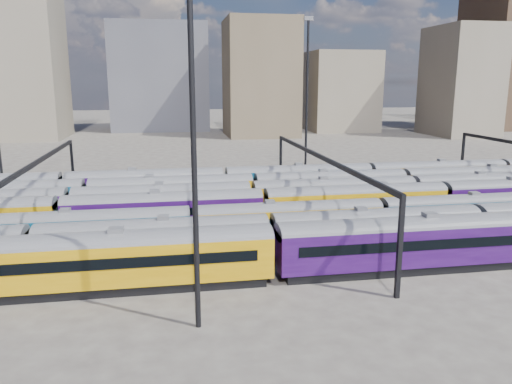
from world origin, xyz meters
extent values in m
plane|color=#453F3A|center=(0.00, 0.00, 0.00)|extent=(500.00, 500.00, 0.00)
cube|color=black|center=(-9.91, -15.00, 0.39)|extent=(21.28, 2.76, 0.78)
cube|color=#AC7806|center=(-9.91, -15.00, 2.41)|extent=(22.40, 3.25, 3.25)
cylinder|color=#4C4C51|center=(-9.91, -15.00, 4.03)|extent=(22.40, 3.25, 3.25)
cube|color=black|center=(-9.91, -16.64, 2.80)|extent=(19.71, 0.06, 0.84)
cube|color=black|center=(-9.91, -13.36, 2.80)|extent=(19.71, 0.06, 0.84)
cube|color=slate|center=(-9.91, -15.00, 4.90)|extent=(1.12, 1.01, 0.39)
cube|color=black|center=(13.09, -15.00, 0.39)|extent=(21.28, 2.76, 0.78)
cube|color=#22083D|center=(13.09, -15.00, 2.41)|extent=(22.40, 3.25, 3.25)
cylinder|color=#4C4C51|center=(13.09, -15.00, 4.03)|extent=(22.40, 3.25, 3.25)
cube|color=black|center=(13.09, -16.64, 2.80)|extent=(19.71, 0.06, 0.84)
cube|color=black|center=(13.09, -13.36, 2.80)|extent=(19.71, 0.06, 0.84)
cube|color=slate|center=(13.09, -15.00, 4.90)|extent=(1.12, 1.01, 0.39)
cube|color=black|center=(-8.02, -10.00, 0.35)|extent=(18.93, 2.46, 0.70)
cube|color=#22083D|center=(-8.02, -10.00, 2.14)|extent=(19.93, 2.89, 2.89)
cylinder|color=#4C4C51|center=(-8.02, -10.00, 3.59)|extent=(19.93, 2.89, 2.89)
cube|color=black|center=(-8.02, -11.46, 2.49)|extent=(17.54, 0.06, 0.75)
cube|color=black|center=(-8.02, -8.54, 2.49)|extent=(17.54, 0.06, 0.75)
cube|color=slate|center=(-8.02, -10.00, 4.36)|extent=(1.00, 0.90, 0.35)
cube|color=black|center=(12.51, -10.00, 0.35)|extent=(18.93, 2.46, 0.70)
cube|color=#053350|center=(12.51, -10.00, 2.14)|extent=(19.93, 2.89, 2.89)
cylinder|color=#4C4C51|center=(12.51, -10.00, 3.59)|extent=(19.93, 2.89, 2.89)
cube|color=black|center=(12.51, -11.46, 2.49)|extent=(17.54, 0.06, 0.75)
cube|color=black|center=(12.51, -8.54, 2.49)|extent=(17.54, 0.06, 0.75)
cube|color=slate|center=(12.51, -10.00, 4.36)|extent=(1.00, 0.90, 0.35)
cube|color=black|center=(-14.26, -5.00, 0.33)|extent=(18.03, 2.34, 0.66)
cube|color=#053350|center=(-14.26, -5.00, 2.04)|extent=(18.98, 2.75, 2.75)
cylinder|color=#4C4C51|center=(-14.26, -5.00, 3.42)|extent=(18.98, 2.75, 2.75)
cube|color=black|center=(-14.26, -6.40, 2.37)|extent=(16.70, 0.06, 0.71)
cube|color=black|center=(-14.26, -3.60, 2.37)|extent=(16.70, 0.06, 0.71)
cube|color=slate|center=(-14.26, -5.00, 4.15)|extent=(0.95, 0.85, 0.33)
cube|color=black|center=(5.32, -5.00, 0.33)|extent=(18.03, 2.34, 0.66)
cube|color=#AC7806|center=(5.32, -5.00, 2.04)|extent=(18.98, 2.75, 2.75)
cylinder|color=#4C4C51|center=(5.32, -5.00, 3.42)|extent=(18.98, 2.75, 2.75)
cube|color=black|center=(5.32, -6.40, 2.37)|extent=(16.70, 0.06, 0.71)
cube|color=black|center=(5.32, -3.60, 2.37)|extent=(16.70, 0.06, 0.71)
cube|color=slate|center=(5.32, -5.00, 4.15)|extent=(0.95, 0.85, 0.33)
cube|color=black|center=(24.90, -5.00, 0.33)|extent=(18.03, 2.34, 0.66)
cube|color=#053350|center=(24.90, -5.00, 2.04)|extent=(18.98, 2.75, 2.75)
cylinder|color=#4C4C51|center=(24.90, -5.00, 3.42)|extent=(18.98, 2.75, 2.75)
cube|color=black|center=(24.90, -6.40, 2.37)|extent=(16.70, 0.06, 0.71)
cube|color=black|center=(24.90, -3.60, 2.37)|extent=(16.70, 0.06, 0.71)
cube|color=slate|center=(24.90, -5.00, 4.15)|extent=(0.95, 0.85, 0.33)
cube|color=black|center=(-7.22, 0.00, 0.37)|extent=(19.90, 2.58, 0.73)
cube|color=#22083D|center=(-7.22, 0.00, 2.25)|extent=(20.94, 3.04, 3.04)
cylinder|color=#4C4C51|center=(-7.22, 0.00, 3.77)|extent=(20.94, 3.04, 3.04)
cube|color=black|center=(-7.22, -1.54, 2.62)|extent=(18.43, 0.06, 0.79)
cube|color=black|center=(-7.22, 1.54, 2.62)|extent=(18.43, 0.06, 0.79)
cube|color=slate|center=(-7.22, 0.00, 4.58)|extent=(1.05, 0.94, 0.37)
cube|color=black|center=(14.32, 0.00, 0.37)|extent=(19.90, 2.58, 0.73)
cube|color=#AC7806|center=(14.32, 0.00, 2.25)|extent=(20.94, 3.04, 3.04)
cylinder|color=#4C4C51|center=(14.32, 0.00, 3.77)|extent=(20.94, 3.04, 3.04)
cube|color=black|center=(14.32, -1.54, 2.62)|extent=(18.43, 0.06, 0.79)
cube|color=black|center=(14.32, 1.54, 2.62)|extent=(18.43, 0.06, 0.79)
cube|color=slate|center=(14.32, 0.00, 4.58)|extent=(1.05, 0.94, 0.37)
cube|color=black|center=(-7.41, 5.00, 0.35)|extent=(19.23, 2.49, 0.71)
cube|color=#053350|center=(-7.41, 5.00, 2.18)|extent=(20.24, 2.93, 2.93)
cylinder|color=#4C4C51|center=(-7.41, 5.00, 3.64)|extent=(20.24, 2.93, 2.93)
cube|color=black|center=(-7.41, 3.51, 2.53)|extent=(17.81, 0.06, 0.76)
cube|color=black|center=(-7.41, 6.49, 2.53)|extent=(17.81, 0.06, 0.76)
cube|color=slate|center=(-7.41, 5.00, 4.42)|extent=(1.01, 0.91, 0.35)
cube|color=black|center=(13.43, 5.00, 0.35)|extent=(19.23, 2.49, 0.71)
cube|color=#AC7806|center=(13.43, 5.00, 2.18)|extent=(20.24, 2.93, 2.93)
cylinder|color=#4C4C51|center=(13.43, 5.00, 3.64)|extent=(20.24, 2.93, 2.93)
cube|color=black|center=(13.43, 3.51, 2.53)|extent=(17.81, 0.06, 0.76)
cube|color=black|center=(13.43, 6.49, 2.53)|extent=(17.81, 0.06, 0.76)
cube|color=slate|center=(13.43, 5.00, 4.42)|extent=(1.01, 0.91, 0.35)
cube|color=black|center=(34.27, 5.00, 0.35)|extent=(19.23, 2.49, 0.71)
cube|color=#053350|center=(34.27, 5.00, 2.18)|extent=(20.24, 2.93, 2.93)
cylinder|color=#4C4C51|center=(34.27, 5.00, 3.64)|extent=(20.24, 2.93, 2.93)
cube|color=black|center=(34.27, 3.51, 2.53)|extent=(17.81, 0.06, 0.76)
cube|color=black|center=(34.27, 6.49, 2.53)|extent=(17.81, 0.06, 0.76)
cube|color=slate|center=(34.27, 5.00, 4.42)|extent=(1.01, 0.91, 0.35)
cube|color=black|center=(-27.20, 11.49, 2.54)|extent=(17.86, 0.06, 0.76)
cube|color=black|center=(-6.30, 10.00, 0.36)|extent=(19.28, 2.50, 0.71)
cube|color=#AC7806|center=(-6.30, 10.00, 2.18)|extent=(20.30, 2.94, 2.94)
cylinder|color=#4C4C51|center=(-6.30, 10.00, 3.65)|extent=(20.30, 2.94, 2.94)
cube|color=black|center=(-6.30, 8.51, 2.54)|extent=(17.86, 0.06, 0.76)
cube|color=black|center=(-6.30, 11.49, 2.54)|extent=(17.86, 0.06, 0.76)
cube|color=slate|center=(-6.30, 10.00, 4.44)|extent=(1.01, 0.91, 0.36)
cube|color=black|center=(14.60, 10.00, 0.36)|extent=(19.28, 2.50, 0.71)
cube|color=#22083D|center=(14.60, 10.00, 2.18)|extent=(20.30, 2.94, 2.94)
cylinder|color=#4C4C51|center=(14.60, 10.00, 3.65)|extent=(20.30, 2.94, 2.94)
cube|color=black|center=(14.60, 8.51, 2.54)|extent=(17.86, 0.06, 0.76)
cube|color=black|center=(14.60, 11.49, 2.54)|extent=(17.86, 0.06, 0.76)
cube|color=slate|center=(14.60, 10.00, 4.44)|extent=(1.01, 0.91, 0.36)
cube|color=black|center=(35.49, 10.00, 0.36)|extent=(19.28, 2.50, 0.71)
cube|color=#AC7806|center=(35.49, 10.00, 2.18)|extent=(20.30, 2.94, 2.94)
cylinder|color=#4C4C51|center=(35.49, 10.00, 3.65)|extent=(20.30, 2.94, 2.94)
cube|color=black|center=(35.49, 8.51, 2.54)|extent=(17.86, 0.06, 0.76)
cube|color=black|center=(35.49, 11.49, 2.54)|extent=(17.86, 0.06, 0.76)
cube|color=slate|center=(35.49, 10.00, 4.44)|extent=(1.01, 0.91, 0.36)
cube|color=black|center=(-9.78, 15.00, 0.36)|extent=(19.69, 2.55, 0.73)
cube|color=#22083D|center=(-9.78, 15.00, 2.23)|extent=(20.73, 3.01, 3.01)
cylinder|color=#4C4C51|center=(-9.78, 15.00, 3.73)|extent=(20.73, 3.01, 3.01)
cube|color=black|center=(-9.78, 13.48, 2.59)|extent=(18.24, 0.06, 0.78)
cube|color=black|center=(-9.78, 16.52, 2.59)|extent=(18.24, 0.06, 0.78)
cube|color=slate|center=(-9.78, 15.00, 4.53)|extent=(1.04, 0.93, 0.36)
cube|color=black|center=(11.55, 15.00, 0.36)|extent=(19.69, 2.55, 0.73)
cube|color=#053350|center=(11.55, 15.00, 2.23)|extent=(20.73, 3.01, 3.01)
cylinder|color=#4C4C51|center=(11.55, 15.00, 3.73)|extent=(20.73, 3.01, 3.01)
cube|color=black|center=(11.55, 13.48, 2.59)|extent=(18.24, 0.06, 0.78)
cube|color=black|center=(11.55, 16.52, 2.59)|extent=(18.24, 0.06, 0.78)
cube|color=slate|center=(11.55, 15.00, 4.53)|extent=(1.04, 0.93, 0.36)
cube|color=black|center=(32.88, 15.00, 0.36)|extent=(19.69, 2.55, 0.73)
cube|color=#AC7806|center=(32.88, 15.00, 2.23)|extent=(20.73, 3.01, 3.01)
cylinder|color=#4C4C51|center=(32.88, 15.00, 3.73)|extent=(20.73, 3.01, 3.01)
cube|color=black|center=(32.88, 13.48, 2.59)|extent=(18.24, 0.06, 0.78)
cube|color=black|center=(32.88, 16.52, 2.59)|extent=(18.24, 0.06, 0.78)
cube|color=slate|center=(32.88, 15.00, 4.53)|extent=(1.04, 0.93, 0.36)
cube|color=black|center=(-20.00, 20.00, 4.00)|extent=(0.35, 0.35, 8.00)
cube|color=black|center=(-20.00, 0.00, 7.80)|extent=(0.30, 40.00, 0.45)
cube|color=black|center=(10.00, -20.00, 4.00)|extent=(0.35, 0.35, 8.00)
cube|color=black|center=(10.00, 20.00, 4.00)|extent=(0.35, 0.35, 8.00)
cube|color=black|center=(10.00, 0.00, 7.80)|extent=(0.30, 40.00, 0.45)
cube|color=black|center=(40.00, 20.00, 4.00)|extent=(0.35, 0.35, 8.00)
cylinder|color=black|center=(-5.00, -22.00, 12.50)|extent=(0.36, 0.36, 25.00)
cylinder|color=black|center=(15.00, 24.00, 12.50)|extent=(0.36, 0.36, 25.00)
cube|color=slate|center=(15.00, 24.00, 25.30)|extent=(1.40, 0.50, 0.60)
cube|color=#38383F|center=(-8.81, 123.01, 17.41)|extent=(31.45, 23.82, 34.83)
cube|color=brown|center=(20.99, 97.07, 16.99)|extent=(20.53, 21.40, 33.97)
cube|color=#665B4C|center=(50.05, 108.48, 12.82)|extent=(21.40, 20.66, 25.64)
cube|color=#665B4C|center=(80.21, 87.38, 16.07)|extent=(16.30, 22.06, 32.15)
cube|color=#332319|center=(108.76, 108.14, 24.11)|extent=(20.77, 27.95, 48.23)
camera|label=1|loc=(-6.47, -52.63, 15.88)|focal=35.00mm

